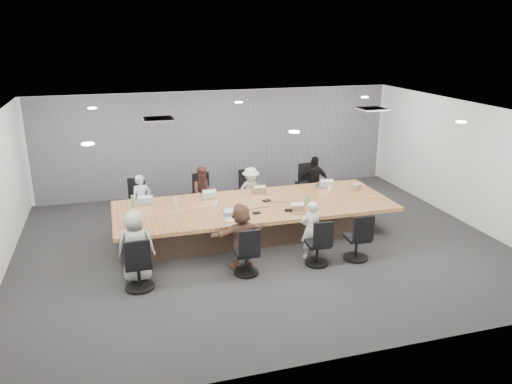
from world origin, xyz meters
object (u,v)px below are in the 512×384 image
object	(u,v)px
chair_2	(247,194)
laptop_5	(234,220)
laptop_2	(257,192)
person_3	(313,182)
person_0	(142,201)
laptop_0	(143,202)
person_5	(241,235)
laptop_1	(208,196)
stapler	(289,210)
chair_6	(317,247)
chair_5	(246,256)
bottle_clear	(176,202)
mug_brown	(130,222)
bottle_green_left	(133,201)
snack_packet	(372,197)
conference_table	(255,219)
person_4	(136,246)
chair_7	(357,241)
person_2	(251,191)
chair_0	(141,205)
chair_4	(138,268)
laptop_4	(134,230)
laptop_3	(322,186)
canvas_bag	(356,187)
bottle_green_right	(307,200)
person_6	(311,230)
person_1	(204,193)
chair_1	(202,199)
laptop_6	(301,213)
chair_3	(308,187)

from	to	relation	value
chair_2	laptop_5	distance (m)	2.70
laptop_2	person_3	distance (m)	1.74
person_0	person_3	bearing A→B (deg)	-6.40
laptop_0	person_5	distance (m)	2.72
laptop_1	laptop_5	xyz separation A→B (m)	(0.20, -1.60, 0.00)
stapler	chair_6	bearing A→B (deg)	-56.20
laptop_5	laptop_0	bearing A→B (deg)	137.10
chair_5	bottle_clear	world-z (taller)	bottle_clear
chair_2	mug_brown	xyz separation A→B (m)	(-2.94, -2.15, 0.39)
bottle_green_left	snack_packet	size ratio (longest dim) A/B	1.62
conference_table	laptop_2	bearing A→B (deg)	69.80
chair_6	person_4	bearing A→B (deg)	178.35
laptop_2	chair_7	bearing A→B (deg)	125.25
person_2	bottle_clear	world-z (taller)	person_2
chair_0	chair_5	size ratio (longest dim) A/B	1.06
chair_4	person_5	bearing A→B (deg)	9.81
chair_2	laptop_4	xyz separation A→B (m)	(-2.90, -2.50, 0.35)
person_3	bottle_green_left	distance (m)	4.56
chair_6	snack_packet	xyz separation A→B (m)	(1.89, 1.34, 0.40)
laptop_5	bottle_clear	world-z (taller)	bottle_clear
person_4	stapler	size ratio (longest dim) A/B	8.35
chair_4	laptop_4	xyz separation A→B (m)	(0.00, 0.90, 0.35)
chair_6	mug_brown	xyz separation A→B (m)	(-3.41, 1.25, 0.43)
laptop_1	conference_table	bearing A→B (deg)	135.68
laptop_3	canvas_bag	world-z (taller)	canvas_bag
laptop_0	bottle_green_right	xyz separation A→B (m)	(3.39, -1.17, 0.11)
conference_table	mug_brown	bearing A→B (deg)	-170.41
chair_0	chair_2	xyz separation A→B (m)	(2.61, 0.00, 0.02)
person_6	laptop_3	bearing A→B (deg)	-124.64
chair_0	snack_packet	distance (m)	5.39
bottle_green_right	person_1	bearing A→B (deg)	138.39
laptop_3	bottle_green_right	xyz separation A→B (m)	(-0.87, -1.17, 0.11)
chair_1	laptop_6	distance (m)	3.00
person_1	laptop_1	xyz separation A→B (m)	(0.00, -0.55, 0.10)
person_0	chair_3	bearing A→B (deg)	-1.70
canvas_bag	snack_packet	bearing A→B (deg)	-85.31
laptop_4	bottle_green_left	distance (m)	1.36
person_0	mug_brown	world-z (taller)	person_0
person_3	laptop_5	bearing A→B (deg)	-132.09
bottle_green_right	bottle_clear	distance (m)	2.82
bottle_clear	person_3	bearing A→B (deg)	16.45
person_6	laptop_6	distance (m)	0.57
conference_table	chair_4	distance (m)	3.11
laptop_3	laptop_4	distance (m)	4.83
person_0	laptop_2	bearing A→B (deg)	-18.29
chair_6	laptop_2	xyz separation A→B (m)	(-0.46, 2.50, 0.39)
chair_4	laptop_5	world-z (taller)	chair_4
bottle_green_left	stapler	distance (m)	3.32
person_5	chair_7	bearing A→B (deg)	158.94
person_0	person_6	distance (m)	4.09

